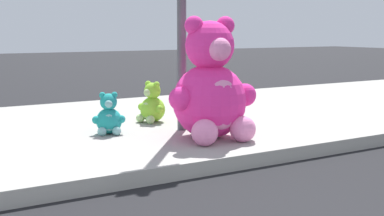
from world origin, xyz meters
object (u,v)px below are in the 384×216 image
at_px(plush_pink_large, 211,90).
at_px(plush_tan, 208,100).
at_px(plush_teal, 109,117).
at_px(plush_lime, 152,106).

height_order(plush_pink_large, plush_tan, plush_pink_large).
bearing_deg(plush_teal, plush_lime, 30.03).
bearing_deg(plush_pink_large, plush_teal, 138.05).
bearing_deg(plush_lime, plush_tan, -29.93).
height_order(plush_lime, plush_teal, plush_lime).
relative_size(plush_pink_large, plush_lime, 2.51).
bearing_deg(plush_pink_large, plush_tan, 59.78).
bearing_deg(plush_pink_large, plush_lime, 96.14).
xyz_separation_m(plush_pink_large, plush_tan, (0.51, 0.88, -0.25)).
distance_m(plush_pink_large, plush_tan, 1.04).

